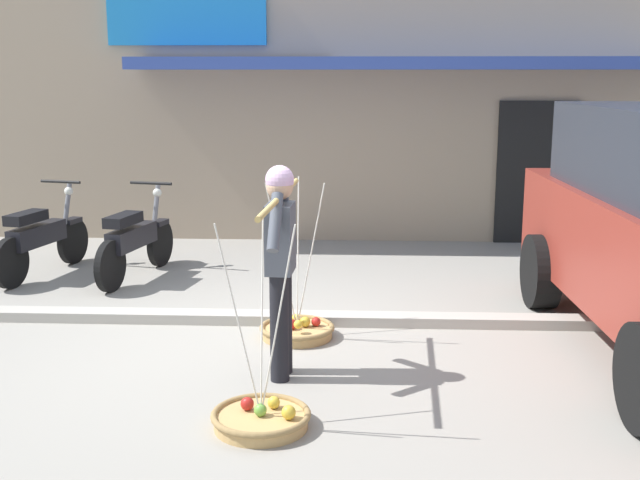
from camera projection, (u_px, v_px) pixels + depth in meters
ground_plane at (255, 347)px, 7.01m from camera, size 90.00×90.00×0.00m
sidewalk_curb at (264, 318)px, 7.69m from camera, size 20.00×0.24×0.10m
fruit_vendor at (280, 257)px, 6.15m from camera, size 0.22×1.90×1.70m
fruit_basket_left_side at (261, 417)px, 5.41m from camera, size 0.69×0.69×1.45m
fruit_basket_right_side at (297, 329)px, 7.26m from camera, size 0.69×0.69×1.45m
motorcycle_nearest_shop at (41, 239)px, 9.38m from camera, size 0.61×1.79×1.09m
motorcycle_second_in_row at (135, 241)px, 9.25m from camera, size 0.59×1.80×1.09m
storefront_building at (391, 89)px, 13.42m from camera, size 13.00×6.00×4.20m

